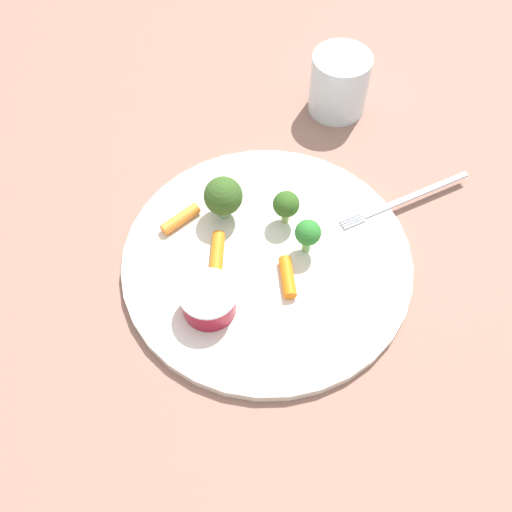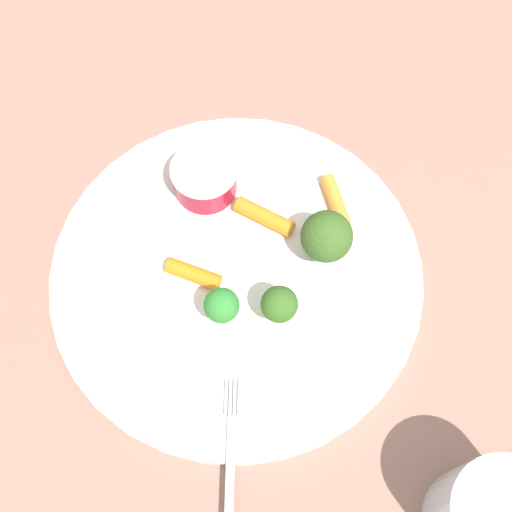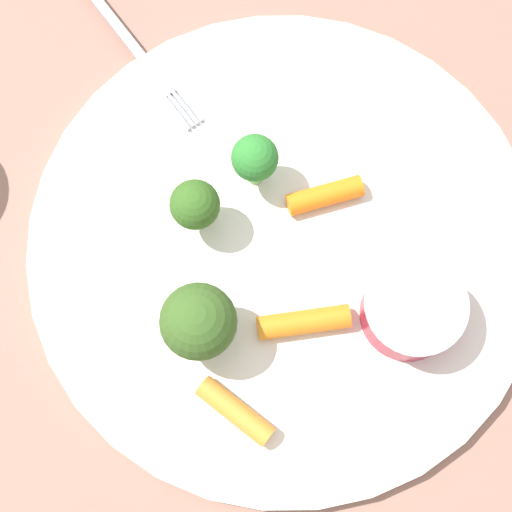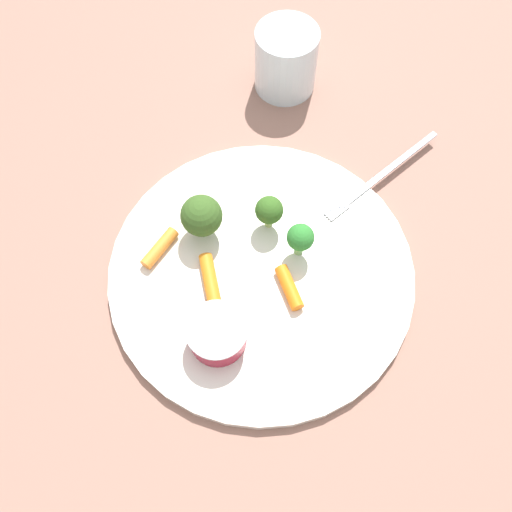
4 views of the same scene
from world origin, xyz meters
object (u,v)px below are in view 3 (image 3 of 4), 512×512
(carrot_stick_0, at_px, (304,322))
(carrot_stick_1, at_px, (235,411))
(sauce_cup, at_px, (411,310))
(fork, at_px, (123,34))
(carrot_stick_2, at_px, (325,195))
(broccoli_floret_1, at_px, (255,159))
(broccoli_floret_2, at_px, (195,205))
(broccoli_floret_0, at_px, (198,322))
(plate, at_px, (284,242))

(carrot_stick_0, distance_m, carrot_stick_1, 0.06)
(sauce_cup, xyz_separation_m, carrot_stick_1, (-0.10, 0.06, -0.01))
(carrot_stick_0, distance_m, fork, 0.23)
(carrot_stick_2, bearing_deg, broccoli_floret_1, 99.31)
(sauce_cup, xyz_separation_m, fork, (0.09, 0.25, -0.01))
(sauce_cup, relative_size, broccoli_floret_2, 1.30)
(broccoli_floret_0, bearing_deg, plate, -12.88)
(sauce_cup, bearing_deg, fork, 70.67)
(broccoli_floret_0, height_order, carrot_stick_0, broccoli_floret_0)
(plate, distance_m, broccoli_floret_1, 0.06)
(fork, bearing_deg, broccoli_floret_2, -130.39)
(broccoli_floret_0, relative_size, carrot_stick_2, 1.17)
(broccoli_floret_1, bearing_deg, broccoli_floret_0, -169.91)
(broccoli_floret_0, xyz_separation_m, carrot_stick_1, (-0.03, -0.04, -0.03))
(plate, bearing_deg, carrot_stick_2, -15.72)
(broccoli_floret_1, bearing_deg, carrot_stick_1, -156.78)
(plate, height_order, carrot_stick_1, carrot_stick_1)
(carrot_stick_0, bearing_deg, plate, 38.63)
(broccoli_floret_0, bearing_deg, broccoli_floret_2, 30.74)
(carrot_stick_2, bearing_deg, fork, 75.85)
(plate, xyz_separation_m, broccoli_floret_0, (-0.07, 0.02, 0.04))
(carrot_stick_0, bearing_deg, sauce_cup, -57.25)
(broccoli_floret_1, distance_m, fork, 0.14)
(broccoli_floret_0, relative_size, carrot_stick_0, 1.01)
(carrot_stick_0, relative_size, carrot_stick_1, 1.12)
(carrot_stick_0, relative_size, fork, 0.34)
(carrot_stick_2, distance_m, fork, 0.18)
(fork, bearing_deg, carrot_stick_2, -104.15)
(plate, bearing_deg, carrot_stick_1, -168.14)
(sauce_cup, relative_size, carrot_stick_2, 1.24)
(sauce_cup, height_order, carrot_stick_1, sauce_cup)
(broccoli_floret_2, height_order, fork, broccoli_floret_2)
(broccoli_floret_0, height_order, broccoli_floret_2, broccoli_floret_0)
(sauce_cup, bearing_deg, carrot_stick_2, 60.25)
(sauce_cup, height_order, carrot_stick_2, sauce_cup)
(sauce_cup, xyz_separation_m, carrot_stick_2, (0.04, 0.08, -0.01))
(broccoli_floret_1, distance_m, broccoli_floret_2, 0.05)
(broccoli_floret_0, distance_m, carrot_stick_2, 0.12)
(carrot_stick_1, bearing_deg, carrot_stick_0, -10.23)
(carrot_stick_2, height_order, fork, carrot_stick_2)
(broccoli_floret_2, height_order, carrot_stick_1, broccoli_floret_2)
(plate, relative_size, carrot_stick_2, 6.74)
(broccoli_floret_0, bearing_deg, fork, 43.41)
(carrot_stick_2, bearing_deg, broccoli_floret_2, 128.08)
(carrot_stick_1, distance_m, fork, 0.26)
(fork, bearing_deg, broccoli_floret_0, -136.59)
(broccoli_floret_2, distance_m, fork, 0.14)
(plate, relative_size, sauce_cup, 5.42)
(broccoli_floret_1, bearing_deg, plate, -128.11)
(broccoli_floret_0, distance_m, broccoli_floret_2, 0.07)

